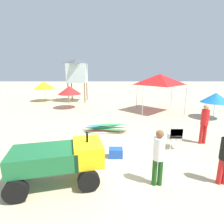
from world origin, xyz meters
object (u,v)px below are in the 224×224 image
Objects in this scene: lifeguard_near_right at (159,154)px; popup_canopy at (161,79)px; surfboard_pile at (106,128)px; lifeguard_tower at (78,71)px; stacked_plastic_chairs at (176,136)px; cooler_box at (116,153)px; beach_umbrella_far at (70,90)px; beach_umbrella_left at (217,98)px; lifeguard_near_center at (205,121)px; utility_cart at (60,158)px; beach_umbrella_mid at (45,85)px.

popup_canopy is at bearing 75.81° from lifeguard_near_right.
lifeguard_tower is at bearing 108.90° from surfboard_pile.
popup_canopy reaches higher than stacked_plastic_chairs.
lifeguard_near_right reaches higher than cooler_box.
beach_umbrella_left is at bearing -17.03° from beach_umbrella_far.
beach_umbrella_left is 0.97× the size of beach_umbrella_far.
lifeguard_near_center is at bearing -54.41° from lifeguard_tower.
lifeguard_tower is at bearing 148.66° from beach_umbrella_left.
popup_canopy is at bearing 94.28° from lifeguard_near_center.
beach_umbrella_left reaches higher than stacked_plastic_chairs.
lifeguard_near_center is at bearing -85.72° from popup_canopy.
surfboard_pile is at bearing 74.62° from utility_cart.
utility_cart is 1.12× the size of surfboard_pile.
lifeguard_tower is at bearing 109.41° from lifeguard_near_right.
popup_canopy is 1.56× the size of beach_umbrella_far.
cooler_box is (0.46, -2.68, -0.06)m from surfboard_pile.
utility_cart is 1.45× the size of beach_umbrella_far.
stacked_plastic_chairs is at bearing -52.40° from beach_umbrella_far.
cooler_box is at bearing 125.03° from lifeguard_near_right.
beach_umbrella_mid is (-3.39, 0.21, -1.41)m from lifeguard_tower.
beach_umbrella_mid is at bearing 154.74° from beach_umbrella_left.
stacked_plastic_chairs is 0.54× the size of beach_umbrella_far.
beach_umbrella_mid is at bearing 135.25° from beach_umbrella_far.
beach_umbrella_left is (2.77, 4.14, 0.37)m from lifeguard_near_center.
lifeguard_near_right is 0.80× the size of beach_umbrella_mid.
lifeguard_near_center is at bearing 22.62° from stacked_plastic_chairs.
surfboard_pile is 0.83× the size of popup_canopy.
lifeguard_near_right is 0.90× the size of beach_umbrella_left.
popup_canopy is 1.44× the size of beach_umbrella_mid.
popup_canopy reaches higher than surfboard_pile.
utility_cart is 1.55× the size of lifeguard_near_center.
stacked_plastic_chairs is 0.57× the size of lifeguard_near_center.
lifeguard_near_right is 11.28m from beach_umbrella_far.
lifeguard_tower is at bearing 125.59° from lifeguard_near_center.
lifeguard_near_center is 15.09m from beach_umbrella_mid.
beach_umbrella_left is at bearing 40.14° from utility_cart.
cooler_box is (6.91, -11.81, -1.45)m from beach_umbrella_mid.
lifeguard_near_center is 0.60× the size of popup_canopy.
lifeguard_tower is 2.19× the size of beach_umbrella_far.
lifeguard_near_center reaches higher than stacked_plastic_chairs.
cooler_box is (-6.64, -5.42, -1.22)m from beach_umbrella_left.
beach_umbrella_far is at bearing 127.60° from stacked_plastic_chairs.
beach_umbrella_mid is at bearing 125.24° from surfboard_pile.
beach_umbrella_left is (7.10, 2.73, 1.16)m from surfboard_pile.
stacked_plastic_chairs is at bearing -49.98° from beach_umbrella_mid.
stacked_plastic_chairs is 0.41× the size of surfboard_pile.
lifeguard_near_center is at bearing -123.75° from beach_umbrella_left.
lifeguard_tower reaches higher than cooler_box.
beach_umbrella_mid reaches higher than stacked_plastic_chairs.
popup_canopy reaches higher than lifeguard_near_right.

